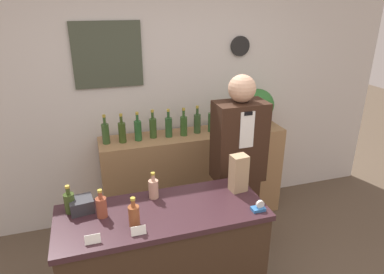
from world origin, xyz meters
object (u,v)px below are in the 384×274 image
Objects in this scene: shopkeeper at (237,172)px; tape_dispenser at (259,207)px; potted_plant at (258,106)px; paper_bag at (239,173)px.

tape_dispenser is (-0.18, -0.72, 0.12)m from shopkeeper.
potted_plant is 1.45× the size of paper_bag.
tape_dispenser is at bearing -85.09° from paper_bag.
potted_plant is at bearing 56.97° from paper_bag.
shopkeeper is 0.75m from tape_dispenser.
paper_bag is (-0.73, -1.13, -0.11)m from potted_plant.
shopkeeper is 6.14× the size of paper_bag.
shopkeeper is 4.23× the size of potted_plant.
tape_dispenser is at bearing -103.90° from shopkeeper.
shopkeeper is 0.54m from paper_bag.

